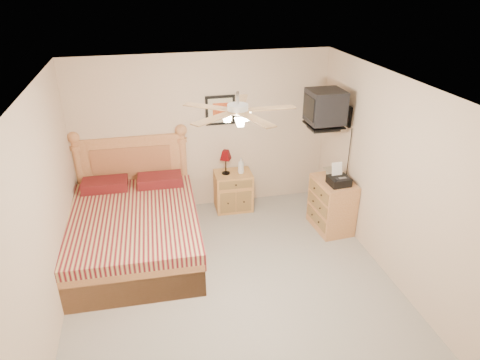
% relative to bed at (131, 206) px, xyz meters
% --- Properties ---
extents(floor, '(4.50, 4.50, 0.00)m').
position_rel_bed_xyz_m(floor, '(1.17, -1.12, -0.72)').
color(floor, gray).
rests_on(floor, ground).
extents(ceiling, '(4.00, 4.50, 0.04)m').
position_rel_bed_xyz_m(ceiling, '(1.17, -1.12, 1.78)').
color(ceiling, white).
rests_on(ceiling, ground).
extents(wall_back, '(4.00, 0.04, 2.50)m').
position_rel_bed_xyz_m(wall_back, '(1.17, 1.13, 0.53)').
color(wall_back, beige).
rests_on(wall_back, ground).
extents(wall_left, '(0.04, 4.50, 2.50)m').
position_rel_bed_xyz_m(wall_left, '(-0.83, -1.12, 0.53)').
color(wall_left, beige).
rests_on(wall_left, ground).
extents(wall_right, '(0.04, 4.50, 2.50)m').
position_rel_bed_xyz_m(wall_right, '(3.17, -1.12, 0.53)').
color(wall_right, beige).
rests_on(wall_right, ground).
extents(bed, '(1.77, 2.29, 1.45)m').
position_rel_bed_xyz_m(bed, '(0.00, 0.00, 0.00)').
color(bed, '#BB7744').
rests_on(bed, ground).
extents(nightstand, '(0.60, 0.46, 0.64)m').
position_rel_bed_xyz_m(nightstand, '(1.59, 0.88, -0.40)').
color(nightstand, '#AF6637').
rests_on(nightstand, ground).
extents(table_lamp, '(0.27, 0.27, 0.40)m').
position_rel_bed_xyz_m(table_lamp, '(1.47, 0.89, 0.11)').
color(table_lamp, '#560306').
rests_on(table_lamp, nightstand).
extents(lotion_bottle, '(0.11, 0.11, 0.26)m').
position_rel_bed_xyz_m(lotion_bottle, '(1.71, 0.86, 0.04)').
color(lotion_bottle, white).
rests_on(lotion_bottle, nightstand).
extents(framed_picture, '(0.46, 0.04, 0.46)m').
position_rel_bed_xyz_m(framed_picture, '(1.44, 1.11, 0.90)').
color(framed_picture, black).
rests_on(framed_picture, wall_back).
extents(dresser, '(0.52, 0.71, 0.80)m').
position_rel_bed_xyz_m(dresser, '(2.90, -0.04, -0.32)').
color(dresser, '#AA6433').
rests_on(dresser, ground).
extents(fax_machine, '(0.30, 0.32, 0.30)m').
position_rel_bed_xyz_m(fax_machine, '(2.91, -0.17, 0.23)').
color(fax_machine, black).
rests_on(fax_machine, dresser).
extents(magazine_lower, '(0.28, 0.31, 0.02)m').
position_rel_bed_xyz_m(magazine_lower, '(2.87, 0.20, 0.09)').
color(magazine_lower, '#B1A58C').
rests_on(magazine_lower, dresser).
extents(magazine_upper, '(0.20, 0.26, 0.02)m').
position_rel_bed_xyz_m(magazine_upper, '(2.89, 0.24, 0.11)').
color(magazine_upper, gray).
rests_on(magazine_upper, magazine_lower).
extents(wall_tv, '(0.56, 0.46, 0.58)m').
position_rel_bed_xyz_m(wall_tv, '(2.92, 0.22, 1.09)').
color(wall_tv, black).
rests_on(wall_tv, wall_right).
extents(ceiling_fan, '(1.14, 1.14, 0.28)m').
position_rel_bed_xyz_m(ceiling_fan, '(1.17, -1.32, 1.64)').
color(ceiling_fan, white).
rests_on(ceiling_fan, ceiling).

